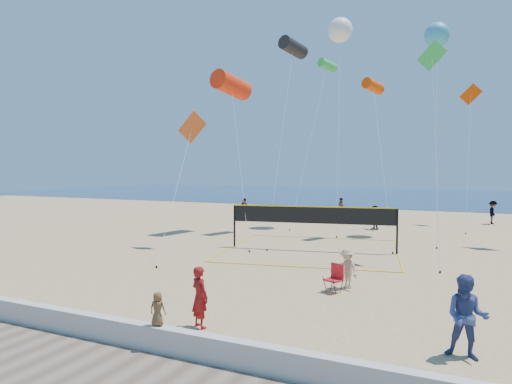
% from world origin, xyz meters
% --- Properties ---
extents(ground, '(120.00, 120.00, 0.00)m').
position_xyz_m(ground, '(0.00, 0.00, 0.00)').
color(ground, tan).
rests_on(ground, ground).
extents(ocean, '(140.00, 50.00, 0.03)m').
position_xyz_m(ocean, '(0.00, 62.00, 0.01)').
color(ocean, navy).
rests_on(ocean, ground).
extents(seawall, '(32.00, 0.30, 0.60)m').
position_xyz_m(seawall, '(0.00, -3.00, 0.30)').
color(seawall, '#B8B8B3').
rests_on(seawall, ground).
extents(woman, '(0.72, 0.61, 1.66)m').
position_xyz_m(woman, '(-0.76, -1.22, 0.83)').
color(woman, maroon).
rests_on(woman, ground).
extents(toddler, '(0.43, 0.32, 0.80)m').
position_xyz_m(toddler, '(-0.81, -2.96, 1.00)').
color(toddler, brown).
rests_on(toddler, seawall).
extents(bystander_a, '(0.98, 0.79, 1.90)m').
position_xyz_m(bystander_a, '(5.75, -0.40, 0.95)').
color(bystander_a, navy).
rests_on(bystander_a, ground).
extents(bystander_b, '(1.07, 0.93, 1.43)m').
position_xyz_m(bystander_b, '(1.86, 4.42, 0.72)').
color(bystander_b, tan).
rests_on(bystander_b, ground).
extents(far_person_0, '(0.91, 1.14, 1.81)m').
position_xyz_m(far_person_0, '(-10.96, 21.96, 0.90)').
color(far_person_0, gray).
rests_on(far_person_0, ground).
extents(far_person_1, '(1.41, 1.49, 1.68)m').
position_xyz_m(far_person_1, '(-0.15, 20.75, 0.84)').
color(far_person_1, gray).
rests_on(far_person_1, ground).
extents(far_person_3, '(0.79, 0.63, 1.56)m').
position_xyz_m(far_person_3, '(-4.74, 29.43, 0.78)').
color(far_person_3, gray).
rests_on(far_person_3, ground).
extents(far_person_4, '(0.83, 1.25, 1.80)m').
position_xyz_m(far_person_4, '(7.49, 27.58, 0.90)').
color(far_person_4, gray).
rests_on(far_person_4, ground).
extents(camp_chair, '(0.68, 0.78, 1.09)m').
position_xyz_m(camp_chair, '(1.61, 3.76, 0.55)').
color(camp_chair, red).
rests_on(camp_chair, ground).
extents(volleyball_net, '(10.07, 9.95, 2.32)m').
position_xyz_m(volleyball_net, '(-1.61, 11.12, 1.58)').
color(volleyball_net, black).
rests_on(volleyball_net, ground).
extents(kite_0, '(5.42, 8.23, 10.70)m').
position_xyz_m(kite_0, '(-8.82, 15.77, 9.83)').
color(kite_0, red).
rests_on(kite_0, ground).
extents(kite_1, '(2.23, 8.88, 12.97)m').
position_xyz_m(kite_1, '(-5.09, 17.57, 12.34)').
color(kite_1, black).
rests_on(kite_1, ground).
extents(kite_2, '(2.73, 6.22, 9.77)m').
position_xyz_m(kite_2, '(0.29, 17.16, 9.30)').
color(kite_2, '#CE3D02').
rests_on(kite_2, ground).
extents(kite_3, '(2.52, 5.50, 7.39)m').
position_xyz_m(kite_3, '(-7.84, 9.30, 6.22)').
color(kite_3, '#D9521C').
rests_on(kite_3, ground).
extents(kite_4, '(1.37, 2.72, 10.06)m').
position_xyz_m(kite_4, '(4.14, 10.70, 8.66)').
color(kite_4, green).
rests_on(kite_4, ground).
extents(kite_6, '(2.59, 7.06, 15.24)m').
position_xyz_m(kite_6, '(-3.00, 21.72, 14.34)').
color(kite_6, white).
rests_on(kite_6, ground).
extents(kite_7, '(1.78, 6.71, 13.55)m').
position_xyz_m(kite_7, '(3.70, 20.10, 12.77)').
color(kite_7, '#3095BD').
rests_on(kite_7, ground).
extents(kite_8, '(1.39, 9.13, 13.33)m').
position_xyz_m(kite_8, '(-5.11, 25.75, 12.81)').
color(kite_8, green).
rests_on(kite_8, ground).
extents(kite_9, '(1.63, 6.33, 10.70)m').
position_xyz_m(kite_9, '(5.75, 26.66, 9.28)').
color(kite_9, '#CE3D02').
rests_on(kite_9, ground).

